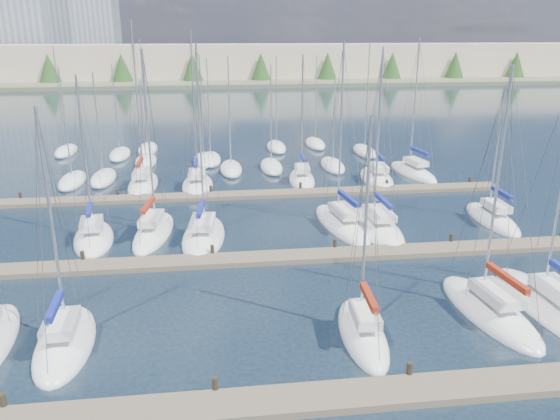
{
  "coord_description": "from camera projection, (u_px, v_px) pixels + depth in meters",
  "views": [
    {
      "loc": [
        -3.76,
        -15.6,
        13.93
      ],
      "look_at": [
        0.0,
        14.0,
        4.0
      ],
      "focal_mm": 35.0,
      "sensor_mm": 36.0,
      "label": 1
    }
  ],
  "objects": [
    {
      "name": "sailboat_n",
      "position": [
        143.0,
        184.0,
        50.82
      ],
      "size": [
        2.65,
        8.64,
        15.42
      ],
      "rotation": [
        0.0,
        0.0,
        -0.01
      ],
      "color": "white",
      "rests_on": "ground"
    },
    {
      "name": "sailboat_o",
      "position": [
        198.0,
        185.0,
        50.51
      ],
      "size": [
        2.95,
        7.83,
        14.58
      ],
      "rotation": [
        0.0,
        0.0,
        -0.01
      ],
      "color": "white",
      "rests_on": "ground"
    },
    {
      "name": "sailboat_m",
      "position": [
        492.0,
        219.0,
        41.52
      ],
      "size": [
        2.54,
        7.64,
        10.82
      ],
      "rotation": [
        0.0,
        0.0,
        -0.03
      ],
      "color": "white",
      "rests_on": "ground"
    },
    {
      "name": "sailboat_h",
      "position": [
        94.0,
        238.0,
        37.74
      ],
      "size": [
        3.6,
        7.24,
        11.91
      ],
      "rotation": [
        0.0,
        0.0,
        0.14
      ],
      "color": "white",
      "rests_on": "ground"
    },
    {
      "name": "distant_boats",
      "position": [
        207.0,
        159.0,
        60.11
      ],
      "size": [
        36.93,
        20.75,
        13.3
      ],
      "color": "#9EA0A5",
      "rests_on": "ground"
    },
    {
      "name": "ground",
      "position": [
        238.0,
        134.0,
        76.0
      ],
      "size": [
        400.0,
        400.0,
        0.0
      ],
      "primitive_type": "plane",
      "color": "#1B2836",
      "rests_on": "ground"
    },
    {
      "name": "sailboat_k",
      "position": [
        341.0,
        224.0,
        40.41
      ],
      "size": [
        3.68,
        9.43,
        13.87
      ],
      "rotation": [
        0.0,
        0.0,
        0.13
      ],
      "color": "white",
      "rests_on": "ground"
    },
    {
      "name": "dock_near",
      "position": [
        318.0,
        399.0,
        21.37
      ],
      "size": [
        44.0,
        1.93,
        1.1
      ],
      "color": "#6B5E4C",
      "rests_on": "ground"
    },
    {
      "name": "dock_mid",
      "position": [
        276.0,
        258.0,
        34.55
      ],
      "size": [
        44.0,
        1.93,
        1.1
      ],
      "color": "#6B5E4C",
      "rests_on": "ground"
    },
    {
      "name": "shoreline",
      "position": [
        175.0,
        53.0,
        156.57
      ],
      "size": [
        400.0,
        60.0,
        38.0
      ],
      "color": "#666B51",
      "rests_on": "ground"
    },
    {
      "name": "sailboat_c",
      "position": [
        65.0,
        343.0,
        25.14
      ],
      "size": [
        2.88,
        6.93,
        11.66
      ],
      "rotation": [
        0.0,
        0.0,
        0.05
      ],
      "color": "white",
      "rests_on": "ground"
    },
    {
      "name": "sailboat_d",
      "position": [
        363.0,
        333.0,
        25.92
      ],
      "size": [
        2.4,
        6.66,
        11.13
      ],
      "rotation": [
        0.0,
        0.0,
        -0.05
      ],
      "color": "white",
      "rests_on": "ground"
    },
    {
      "name": "sailboat_l",
      "position": [
        376.0,
        227.0,
        39.91
      ],
      "size": [
        3.1,
        9.06,
        13.53
      ],
      "rotation": [
        0.0,
        0.0,
        0.02
      ],
      "color": "white",
      "rests_on": "ground"
    },
    {
      "name": "dock_far",
      "position": [
        257.0,
        194.0,
        47.73
      ],
      "size": [
        44.0,
        1.93,
        1.1
      ],
      "color": "#6B5E4C",
      "rests_on": "ground"
    },
    {
      "name": "sailboat_r",
      "position": [
        413.0,
        172.0,
        55.08
      ],
      "size": [
        3.64,
        8.72,
        13.83
      ],
      "rotation": [
        0.0,
        0.0,
        0.14
      ],
      "color": "white",
      "rests_on": "ground"
    },
    {
      "name": "sailboat_f",
      "position": [
        552.0,
        308.0,
        28.25
      ],
      "size": [
        3.02,
        10.03,
        14.03
      ],
      "rotation": [
        0.0,
        0.0,
        0.02
      ],
      "color": "white",
      "rests_on": "ground"
    },
    {
      "name": "sailboat_q",
      "position": [
        377.0,
        178.0,
        52.92
      ],
      "size": [
        3.45,
        8.18,
        11.66
      ],
      "rotation": [
        0.0,
        0.0,
        -0.08
      ],
      "color": "white",
      "rests_on": "ground"
    },
    {
      "name": "sailboat_j",
      "position": [
        204.0,
        236.0,
        38.09
      ],
      "size": [
        3.61,
        8.47,
        13.83
      ],
      "rotation": [
        0.0,
        0.0,
        -0.09
      ],
      "color": "white",
      "rests_on": "ground"
    },
    {
      "name": "sailboat_e",
      "position": [
        489.0,
        311.0,
        27.99
      ],
      "size": [
        3.38,
        8.44,
        13.13
      ],
      "rotation": [
        0.0,
        0.0,
        0.09
      ],
      "color": "white",
      "rests_on": "ground"
    },
    {
      "name": "sailboat_i",
      "position": [
        154.0,
        232.0,
        38.8
      ],
      "size": [
        3.34,
        8.42,
        13.45
      ],
      "rotation": [
        0.0,
        0.0,
        -0.13
      ],
      "color": "white",
      "rests_on": "ground"
    },
    {
      "name": "sailboat_p",
      "position": [
        302.0,
        179.0,
        52.45
      ],
      "size": [
        3.08,
        7.44,
        12.48
      ],
      "rotation": [
        0.0,
        0.0,
        -0.09
      ],
      "color": "white",
      "rests_on": "ground"
    }
  ]
}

